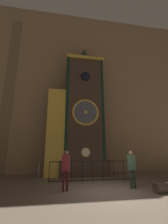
# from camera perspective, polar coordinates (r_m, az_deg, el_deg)

# --- Properties ---
(ground_plane) EXTENTS (28.00, 28.00, 0.00)m
(ground_plane) POSITION_cam_1_polar(r_m,az_deg,el_deg) (7.44, 10.03, -28.15)
(ground_plane) COLOR brown
(cathedral_back_wall) EXTENTS (24.00, 0.32, 15.38)m
(cathedral_back_wall) POSITION_cam_1_polar(r_m,az_deg,el_deg) (14.26, 0.20, 10.06)
(cathedral_back_wall) COLOR #997A5B
(cathedral_back_wall) RESTS_ON ground_plane
(clock_tower) EXTENTS (4.64, 1.83, 10.83)m
(clock_tower) POSITION_cam_1_polar(r_m,az_deg,el_deg) (11.91, -1.93, -1.24)
(clock_tower) COLOR #423328
(clock_tower) RESTS_ON ground_plane
(railing_fence) EXTENTS (5.29, 0.05, 1.15)m
(railing_fence) POSITION_cam_1_polar(r_m,az_deg,el_deg) (9.81, 3.48, -21.08)
(railing_fence) COLOR black
(railing_fence) RESTS_ON ground_plane
(visitor_near) EXTENTS (0.39, 0.31, 1.79)m
(visitor_near) POSITION_cam_1_polar(r_m,az_deg,el_deg) (7.51, -6.97, -19.69)
(visitor_near) COLOR #461518
(visitor_near) RESTS_ON ground_plane
(visitor_far) EXTENTS (0.35, 0.23, 1.76)m
(visitor_far) POSITION_cam_1_polar(r_m,az_deg,el_deg) (8.31, 17.72, -18.81)
(visitor_far) COLOR #213427
(visitor_far) RESTS_ON ground_plane
(stanchion_post) EXTENTS (0.28, 0.28, 1.03)m
(stanchion_post) POSITION_cam_1_polar(r_m,az_deg,el_deg) (9.89, -16.98, -22.26)
(stanchion_post) COLOR gray
(stanchion_post) RESTS_ON ground_plane
(visitor_bench) EXTENTS (1.19, 0.40, 0.44)m
(visitor_bench) POSITION_cam_1_polar(r_m,az_deg,el_deg) (8.15, 28.52, -23.28)
(visitor_bench) COLOR #423328
(visitor_bench) RESTS_ON ground_plane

